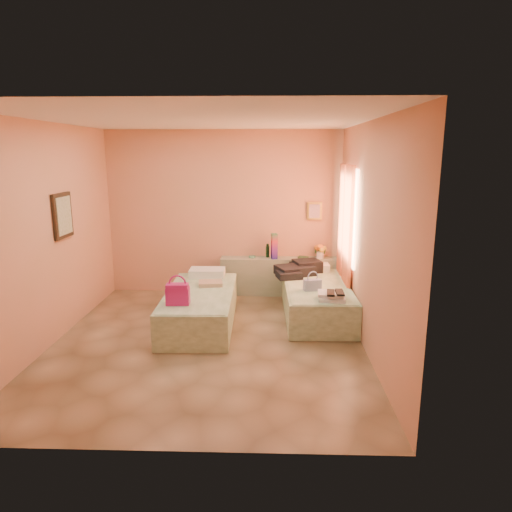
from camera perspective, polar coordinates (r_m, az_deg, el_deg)
The scene contains 16 objects.
ground at distance 6.11m, azimuth -5.96°, elevation -10.61°, with size 4.50×4.50×0.00m, color #9E845F.
room_walls at distance 6.18m, azimuth -3.74°, elevation 6.90°, with size 4.02×4.51×2.81m.
headboard_ledge at distance 7.93m, azimuth 3.03°, elevation -2.53°, with size 2.05×0.30×0.65m, color gray.
bed_left at distance 6.62m, azimuth -6.99°, elevation -6.42°, with size 0.90×2.00×0.50m, color beige.
bed_right at distance 6.98m, azimuth 7.52°, elevation -5.42°, with size 0.90×2.00×0.50m, color beige.
water_bottle at distance 7.89m, azimuth 1.45°, elevation 0.65°, with size 0.06×0.06×0.22m, color #12321B.
rainbow_box at distance 7.74m, azimuth 2.30°, elevation 1.24°, with size 0.10×0.10×0.44m, color #B7166A.
small_dish at distance 7.87m, azimuth -0.50°, elevation -0.09°, with size 0.12×0.12×0.03m, color #519575.
green_book at distance 7.88m, azimuth 5.92°, elevation -0.16°, with size 0.17×0.12×0.03m, color #274929.
flower_vase at distance 7.87m, azimuth 8.03°, elevation 0.75°, with size 0.22×0.22×0.29m, color white.
magenta_handbag at distance 5.99m, azimuth -9.75°, elevation -4.69°, with size 0.30×0.17×0.28m, color #B7166A.
khaki_garment at distance 6.80m, azimuth -5.71°, elevation -3.42°, with size 0.34×0.27×0.06m, color tan.
clothes_pile at distance 7.36m, azimuth 5.31°, elevation -1.63°, with size 0.63×0.63×0.19m, color black.
blue_handbag at distance 6.55m, azimuth 7.07°, elevation -3.61°, with size 0.25×0.11×0.16m, color #394489.
towel_stack at distance 6.18m, azimuth 9.50°, elevation -4.98°, with size 0.35×0.30×0.10m, color silver.
sandal_pair at distance 6.12m, azimuth 9.90°, elevation -4.56°, with size 0.20×0.26×0.03m, color black.
Camera 1 is at (0.80, -5.55, 2.42)m, focal length 32.00 mm.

